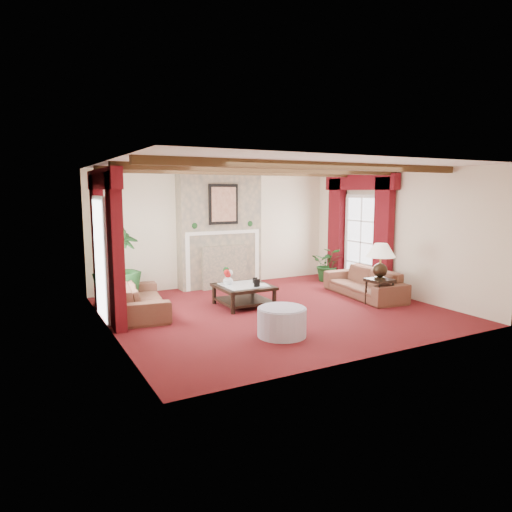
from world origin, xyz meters
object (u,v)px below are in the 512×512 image
sofa_left (142,293)px  side_table (379,292)px  potted_palm (117,283)px  coffee_table (244,296)px  ottoman (282,322)px  sofa_right (364,278)px

sofa_left → side_table: sofa_left is taller
potted_palm → coffee_table: (2.18, -1.17, -0.26)m
side_table → ottoman: 2.81m
sofa_left → potted_palm: (-0.29, 0.75, 0.08)m
ottoman → sofa_left: bearing=123.3°
coffee_table → side_table: 2.69m
sofa_right → side_table: bearing=-13.3°
sofa_left → ottoman: 2.87m
sofa_left → side_table: 4.60m
potted_palm → coffee_table: bearing=-28.3°
coffee_table → ottoman: 2.00m
coffee_table → sofa_left: bearing=167.5°
sofa_right → coffee_table: size_ratio=2.07×
sofa_left → side_table: (4.29, -1.65, -0.12)m
sofa_left → ottoman: bearing=-138.8°
coffee_table → ottoman: (-0.32, -1.97, 0.02)m
sofa_left → coffee_table: sofa_left is taller
sofa_left → potted_palm: potted_palm is taller
sofa_right → potted_palm: potted_palm is taller
sofa_left → sofa_right: sofa_right is taller
coffee_table → ottoman: ottoman is taller
potted_palm → ottoman: potted_palm is taller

